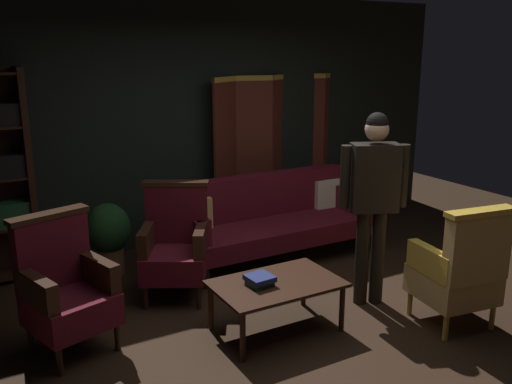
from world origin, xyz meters
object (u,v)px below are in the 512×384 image
object	(u,v)px
coffee_table	(276,288)
potted_plant	(108,235)
book_green_cloth	(260,283)
book_navy_cloth	(260,278)
armchair_wing_left	(175,244)
armchair_wing_right	(65,288)
standing_figure	(373,192)
velvet_couch	(271,217)
armchair_gilt_accent	(460,270)
folding_screen	(281,149)

from	to	relation	value
coffee_table	potted_plant	world-z (taller)	potted_plant
book_green_cloth	book_navy_cloth	xyz separation A→B (m)	(0.00, 0.00, 0.04)
book_navy_cloth	armchair_wing_left	bearing A→B (deg)	106.80
coffee_table	book_navy_cloth	size ratio (longest dim) A/B	5.10
potted_plant	book_navy_cloth	size ratio (longest dim) A/B	3.76
armchair_wing_right	standing_figure	distance (m)	2.60
book_navy_cloth	velvet_couch	bearing A→B (deg)	56.11
armchair_gilt_accent	armchair_wing_left	bearing A→B (deg)	136.52
book_navy_cloth	book_green_cloth	bearing A→B (deg)	-90.00
armchair_gilt_accent	potted_plant	size ratio (longest dim) A/B	1.41
velvet_couch	coffee_table	size ratio (longest dim) A/B	2.12
armchair_wing_left	book_green_cloth	world-z (taller)	armchair_wing_left
armchair_gilt_accent	book_green_cloth	world-z (taller)	armchair_gilt_accent
standing_figure	book_green_cloth	world-z (taller)	standing_figure
folding_screen	book_green_cloth	xyz separation A→B (m)	(-1.66, -2.34, -0.55)
armchair_wing_left	potted_plant	distance (m)	0.88
armchair_wing_left	book_green_cloth	distance (m)	1.05
velvet_couch	armchair_gilt_accent	size ratio (longest dim) A/B	2.04
coffee_table	potted_plant	size ratio (longest dim) A/B	1.36
armchair_wing_right	standing_figure	world-z (taller)	standing_figure
armchair_wing_right	book_navy_cloth	xyz separation A→B (m)	(1.36, -0.54, -0.01)
armchair_gilt_accent	book_navy_cloth	xyz separation A→B (m)	(-1.47, 0.67, -0.01)
velvet_couch	armchair_gilt_accent	world-z (taller)	armchair_gilt_accent
book_navy_cloth	potted_plant	bearing A→B (deg)	111.75
armchair_wing_left	book_green_cloth	size ratio (longest dim) A/B	5.70
armchair_gilt_accent	standing_figure	world-z (taller)	standing_figure
folding_screen	potted_plant	distance (m)	2.50
coffee_table	book_green_cloth	distance (m)	0.16
armchair_wing_left	potted_plant	world-z (taller)	armchair_wing_left
velvet_couch	book_navy_cloth	distance (m)	1.69
armchair_wing_right	potted_plant	world-z (taller)	armchair_wing_right
folding_screen	armchair_wing_left	xyz separation A→B (m)	(-1.96, -1.33, -0.50)
armchair_wing_right	book_green_cloth	size ratio (longest dim) A/B	5.70
velvet_couch	armchair_wing_right	xyz separation A→B (m)	(-2.30, -0.87, 0.04)
folding_screen	standing_figure	size ratio (longest dim) A/B	1.23
coffee_table	armchair_wing_left	xyz separation A→B (m)	(-0.45, 1.02, 0.12)
velvet_couch	standing_figure	xyz separation A→B (m)	(0.18, -1.39, 0.57)
velvet_couch	armchair_gilt_accent	xyz separation A→B (m)	(0.52, -2.07, 0.04)
velvet_couch	book_green_cloth	world-z (taller)	velvet_couch
folding_screen	coffee_table	size ratio (longest dim) A/B	2.09
coffee_table	book_green_cloth	xyz separation A→B (m)	(-0.14, 0.02, 0.07)
armchair_gilt_accent	armchair_wing_left	world-z (taller)	same
coffee_table	armchair_wing_left	bearing A→B (deg)	113.58
armchair_wing_left	armchair_gilt_accent	bearing A→B (deg)	-43.48
folding_screen	armchair_wing_right	size ratio (longest dim) A/B	2.01
coffee_table	armchair_gilt_accent	world-z (taller)	armchair_gilt_accent
folding_screen	armchair_wing_right	bearing A→B (deg)	-149.13
armchair_wing_right	potted_plant	size ratio (longest dim) A/B	1.41
armchair_gilt_accent	standing_figure	xyz separation A→B (m)	(-0.34, 0.69, 0.54)
velvet_couch	armchair_wing_right	bearing A→B (deg)	-159.37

